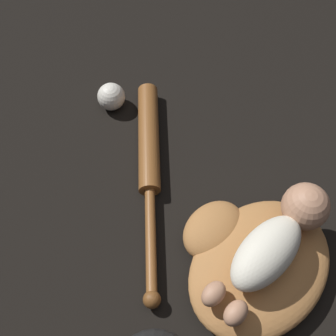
% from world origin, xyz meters
% --- Properties ---
extents(ground_plane, '(6.00, 6.00, 0.00)m').
position_xyz_m(ground_plane, '(0.00, 0.00, 0.00)').
color(ground_plane, black).
extents(baseball_glove, '(0.37, 0.34, 0.07)m').
position_xyz_m(baseball_glove, '(-0.05, 0.01, 0.04)').
color(baseball_glove, '#A8703D').
rests_on(baseball_glove, ground).
extents(baby_figure, '(0.35, 0.11, 0.10)m').
position_xyz_m(baby_figure, '(-0.00, -0.01, 0.12)').
color(baby_figure, silver).
rests_on(baby_figure, baseball_glove).
extents(baseball_bat, '(0.45, 0.46, 0.05)m').
position_xyz_m(baseball_bat, '(-0.00, 0.38, 0.03)').
color(baseball_bat, brown).
rests_on(baseball_bat, ground).
extents(baseball, '(0.08, 0.08, 0.08)m').
position_xyz_m(baseball, '(0.06, 0.59, 0.04)').
color(baseball, silver).
rests_on(baseball, ground).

